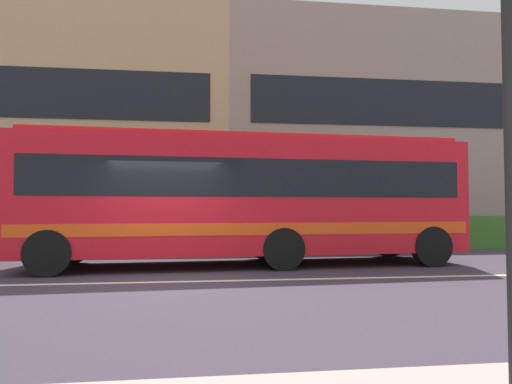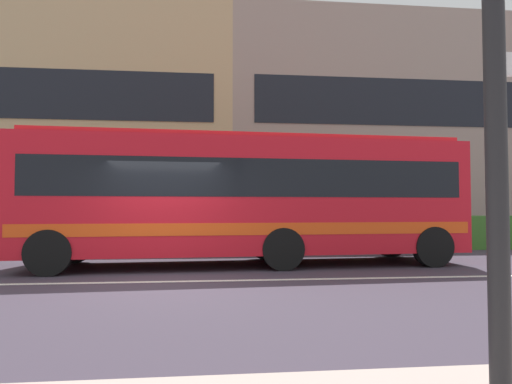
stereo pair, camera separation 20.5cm
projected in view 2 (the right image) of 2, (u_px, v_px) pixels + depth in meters
The scene contains 7 objects.
ground_plane at pixel (158, 282), 8.58m from camera, with size 160.00×160.00×0.00m, color #3E3543.
lane_centre_line at pixel (158, 282), 8.58m from camera, with size 60.00×0.16×0.01m, color silver.
hedge_row_far at pixel (291, 233), 15.09m from camera, with size 20.66×1.10×1.18m, color #397329.
apartment_block_left at pixel (36, 135), 24.44m from camera, with size 21.56×11.48×11.18m.
apartment_block_right at pixel (430, 141), 26.82m from camera, with size 24.95×11.48×11.25m.
transit_bus at pixel (248, 195), 11.24m from camera, with size 11.11×3.14×3.27m.
traffic_light_pole at pixel (496, 29), 2.94m from camera, with size 0.70×0.38×3.68m.
Camera 2 is at (1.04, -8.79, 1.45)m, focal length 30.51 mm.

